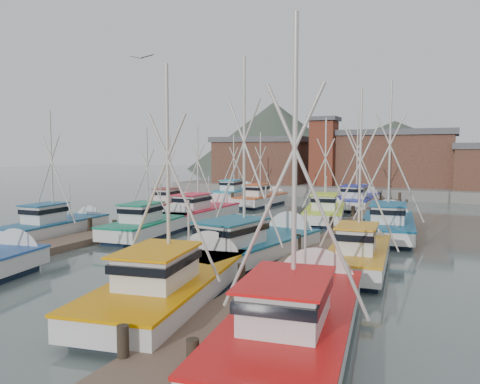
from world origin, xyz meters
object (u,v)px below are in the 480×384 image
at_px(boat_8, 203,212).
at_px(lookout_tower, 324,151).
at_px(boat_4, 154,225).
at_px(boat_1, 178,282).
at_px(boat_12, 263,199).

bearing_deg(boat_8, lookout_tower, 84.13).
bearing_deg(boat_4, lookout_tower, 80.19).
bearing_deg(boat_8, boat_1, -62.83).
bearing_deg(lookout_tower, boat_1, -81.95).
height_order(boat_4, boat_8, boat_8).
relative_size(boat_1, boat_12, 1.22).
xyz_separation_m(boat_1, boat_12, (-8.53, 29.27, -0.00)).
bearing_deg(boat_1, boat_4, 119.62).
height_order(lookout_tower, boat_8, lookout_tower).
bearing_deg(boat_12, boat_1, -70.03).
relative_size(boat_1, boat_4, 1.16).
bearing_deg(boat_1, lookout_tower, 88.56).
bearing_deg(boat_12, lookout_tower, 84.34).
relative_size(boat_8, boat_12, 1.09).
bearing_deg(boat_1, boat_8, 107.41).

